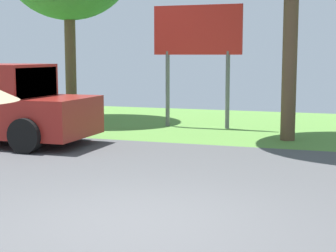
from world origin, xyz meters
TOP-DOWN VIEW (x-y plane):
  - ground_plane at (0.00, 2.95)m, footprint 40.00×22.00m
  - roadside_billboard at (-1.70, 8.92)m, footprint 2.60×0.12m

SIDE VIEW (x-z plane):
  - ground_plane at x=0.00m, z-range -0.15..0.05m
  - roadside_billboard at x=-1.70m, z-range 0.80..4.30m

